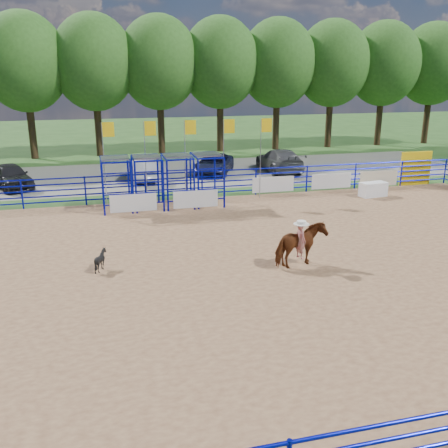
{
  "coord_description": "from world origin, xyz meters",
  "views": [
    {
      "loc": [
        -5.36,
        -15.42,
        6.47
      ],
      "look_at": [
        -1.12,
        1.0,
        1.3
      ],
      "focal_mm": 40.0,
      "sensor_mm": 36.0,
      "label": 1
    }
  ],
  "objects_px": {
    "calf": "(101,260)",
    "horse_and_rider": "(300,243)",
    "announcer_table": "(373,189)",
    "car_c": "(214,164)",
    "car_d": "(280,160)",
    "car_a": "(11,176)",
    "car_b": "(142,170)"
  },
  "relations": [
    {
      "from": "calf",
      "to": "horse_and_rider",
      "type": "bearing_deg",
      "value": -123.0
    },
    {
      "from": "announcer_table",
      "to": "car_c",
      "type": "relative_size",
      "value": 0.32
    },
    {
      "from": "horse_and_rider",
      "to": "car_d",
      "type": "relative_size",
      "value": 0.44
    },
    {
      "from": "car_a",
      "to": "car_b",
      "type": "bearing_deg",
      "value": -21.89
    },
    {
      "from": "announcer_table",
      "to": "calf",
      "type": "height_order",
      "value": "announcer_table"
    },
    {
      "from": "car_a",
      "to": "car_d",
      "type": "relative_size",
      "value": 0.8
    },
    {
      "from": "calf",
      "to": "car_a",
      "type": "height_order",
      "value": "car_a"
    },
    {
      "from": "announcer_table",
      "to": "horse_and_rider",
      "type": "height_order",
      "value": "horse_and_rider"
    },
    {
      "from": "announcer_table",
      "to": "car_d",
      "type": "height_order",
      "value": "car_d"
    },
    {
      "from": "car_c",
      "to": "car_b",
      "type": "bearing_deg",
      "value": -143.94
    },
    {
      "from": "car_d",
      "to": "announcer_table",
      "type": "bearing_deg",
      "value": 107.55
    },
    {
      "from": "announcer_table",
      "to": "car_b",
      "type": "bearing_deg",
      "value": 147.36
    },
    {
      "from": "car_b",
      "to": "car_c",
      "type": "distance_m",
      "value": 4.94
    },
    {
      "from": "car_d",
      "to": "calf",
      "type": "bearing_deg",
      "value": 52.64
    },
    {
      "from": "car_c",
      "to": "horse_and_rider",
      "type": "bearing_deg",
      "value": -69.3
    },
    {
      "from": "car_b",
      "to": "car_d",
      "type": "height_order",
      "value": "car_d"
    },
    {
      "from": "announcer_table",
      "to": "car_d",
      "type": "bearing_deg",
      "value": 106.31
    },
    {
      "from": "announcer_table",
      "to": "horse_and_rider",
      "type": "distance_m",
      "value": 11.56
    },
    {
      "from": "horse_and_rider",
      "to": "car_a",
      "type": "xyz_separation_m",
      "value": [
        -11.45,
        15.64,
        -0.14
      ]
    },
    {
      "from": "car_a",
      "to": "car_c",
      "type": "relative_size",
      "value": 0.91
    },
    {
      "from": "calf",
      "to": "car_b",
      "type": "relative_size",
      "value": 0.18
    },
    {
      "from": "announcer_table",
      "to": "horse_and_rider",
      "type": "xyz_separation_m",
      "value": [
        -7.82,
        -8.5,
        0.46
      ]
    },
    {
      "from": "calf",
      "to": "car_b",
      "type": "xyz_separation_m",
      "value": [
        2.84,
        14.59,
        0.29
      ]
    },
    {
      "from": "car_a",
      "to": "car_c",
      "type": "xyz_separation_m",
      "value": [
        12.44,
        1.36,
        -0.08
      ]
    },
    {
      "from": "car_d",
      "to": "car_b",
      "type": "bearing_deg",
      "value": 4.99
    },
    {
      "from": "announcer_table",
      "to": "car_c",
      "type": "distance_m",
      "value": 10.9
    },
    {
      "from": "car_b",
      "to": "calf",
      "type": "bearing_deg",
      "value": 77.28
    },
    {
      "from": "calf",
      "to": "car_b",
      "type": "height_order",
      "value": "car_b"
    },
    {
      "from": "car_c",
      "to": "car_d",
      "type": "distance_m",
      "value": 4.49
    },
    {
      "from": "announcer_table",
      "to": "car_b",
      "type": "xyz_separation_m",
      "value": [
        -11.66,
        7.47,
        0.26
      ]
    },
    {
      "from": "car_b",
      "to": "announcer_table",
      "type": "bearing_deg",
      "value": 145.65
    },
    {
      "from": "announcer_table",
      "to": "car_d",
      "type": "xyz_separation_m",
      "value": [
        -2.36,
        8.08,
        0.36
      ]
    }
  ]
}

